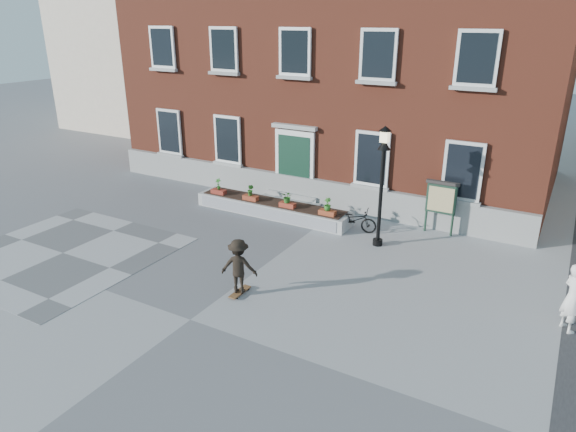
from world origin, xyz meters
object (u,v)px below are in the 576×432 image
Objects in this scene: notice_board at (441,199)px; skateboarder at (239,266)px; bicycle at (354,220)px; lamp_post at (382,170)px; bystander at (573,298)px.

notice_board is 7.72m from skateboarder.
bicycle is 3.01m from notice_board.
lamp_post is at bearing -129.07° from bicycle.
lamp_post is at bearing 66.69° from skateboarder.
skateboarder is at bearing 71.44° from bystander.
lamp_post is at bearing -126.65° from notice_board.
lamp_post reaches higher than skateboarder.
notice_board is (-4.19, 4.37, 0.40)m from bystander.
notice_board is at bearing 7.58° from bystander.
lamp_post reaches higher than bystander.
notice_board is 1.18× the size of skateboarder.
lamp_post is at bearing 30.70° from bystander.
bystander is 6.37m from lamp_post.
bystander is at bearing -121.57° from bicycle.
skateboarder is (-0.95, -5.60, 0.41)m from bicycle.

